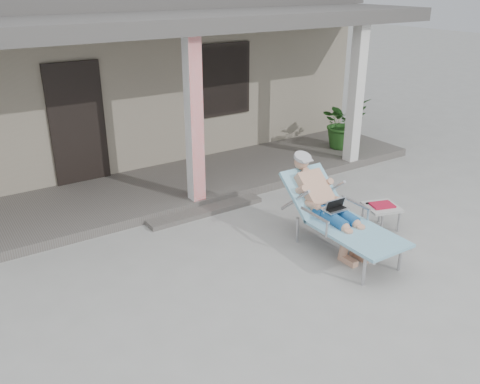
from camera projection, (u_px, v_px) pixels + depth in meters
ground at (275, 262)px, 6.81m from camera, size 60.00×60.00×0.00m
house at (99, 69)px, 11.16m from camera, size 10.40×5.40×3.30m
porch_deck at (174, 186)px, 9.09m from camera, size 10.00×2.00×0.15m
porch_overhang at (167, 28)px, 7.99m from camera, size 10.00×2.30×2.85m
porch_step at (206, 211)px, 8.22m from camera, size 2.00×0.30×0.07m
lounger at (334, 195)px, 6.92m from camera, size 0.77×2.00×1.29m
side_table at (382, 208)px, 7.55m from camera, size 0.59×0.59×0.42m
potted_palm at (343, 123)px, 10.74m from camera, size 1.02×0.90×1.08m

